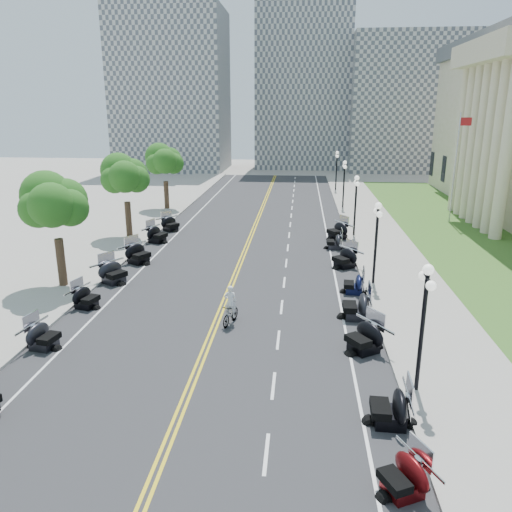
{
  "coord_description": "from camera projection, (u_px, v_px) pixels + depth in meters",
  "views": [
    {
      "loc": [
        4.05,
        -25.11,
        10.35
      ],
      "look_at": [
        1.55,
        2.86,
        2.0
      ],
      "focal_mm": 35.0,
      "sensor_mm": 36.0,
      "label": 1
    }
  ],
  "objects": [
    {
      "name": "motorcycle_n_8",
      "position": [
        335.0,
        241.0,
        37.98
      ],
      "size": [
        1.85,
        1.85,
        1.29
      ],
      "primitive_type": null,
      "rotation": [
        0.0,
        0.0,
        -1.57
      ],
      "color": "black",
      "rests_on": "road"
    },
    {
      "name": "tree_3",
      "position": [
        126.0,
        180.0,
        40.14
      ],
      "size": [
        4.8,
        4.8,
        9.2
      ],
      "primitive_type": null,
      "color": "#235619",
      "rests_on": "sidewalk_south"
    },
    {
      "name": "street_lamp_2",
      "position": [
        376.0,
        244.0,
        29.61
      ],
      "size": [
        0.5,
        1.2,
        4.9
      ],
      "primitive_type": null,
      "color": "black",
      "rests_on": "sidewalk_north"
    },
    {
      "name": "centerline_yellow_b",
      "position": [
        245.0,
        254.0,
        36.8
      ],
      "size": [
        0.12,
        90.0,
        0.0
      ],
      "primitive_type": "cube",
      "color": "yellow",
      "rests_on": "road"
    },
    {
      "name": "motorcycle_n_5",
      "position": [
        357.0,
        305.0,
        25.33
      ],
      "size": [
        2.21,
        2.21,
        1.52
      ],
      "primitive_type": null,
      "rotation": [
        0.0,
        0.0,
        -1.59
      ],
      "color": "black",
      "rests_on": "road"
    },
    {
      "name": "lane_dash_10",
      "position": [
        289.0,
        235.0,
        42.27
      ],
      "size": [
        0.12,
        2.0,
        0.0
      ],
      "primitive_type": "cube",
      "color": "white",
      "rests_on": "road"
    },
    {
      "name": "lane_dash_4",
      "position": [
        273.0,
        385.0,
        19.36
      ],
      "size": [
        0.12,
        2.0,
        0.0
      ],
      "primitive_type": "cube",
      "color": "white",
      "rests_on": "road"
    },
    {
      "name": "motorcycle_s_6",
      "position": [
        113.0,
        271.0,
        30.53
      ],
      "size": [
        2.97,
        2.97,
        1.5
      ],
      "primitive_type": null,
      "rotation": [
        0.0,
        0.0,
        0.99
      ],
      "color": "black",
      "rests_on": "road"
    },
    {
      "name": "distant_block_a",
      "position": [
        172.0,
        92.0,
        84.29
      ],
      "size": [
        18.0,
        14.0,
        26.0
      ],
      "primitive_type": "cube",
      "color": "gray",
      "rests_on": "ground"
    },
    {
      "name": "edge_line_south",
      "position": [
        159.0,
        252.0,
        37.36
      ],
      "size": [
        0.12,
        90.0,
        0.0
      ],
      "primitive_type": "cube",
      "color": "white",
      "rests_on": "road"
    },
    {
      "name": "ground",
      "position": [
        223.0,
        305.0,
        27.27
      ],
      "size": [
        160.0,
        160.0,
        0.0
      ],
      "primitive_type": "plane",
      "color": "gray"
    },
    {
      "name": "lane_dash_7",
      "position": [
        284.0,
        282.0,
        30.81
      ],
      "size": [
        0.12,
        2.0,
        0.0
      ],
      "primitive_type": "cube",
      "color": "white",
      "rests_on": "road"
    },
    {
      "name": "street_lamp_4",
      "position": [
        344.0,
        185.0,
        52.53
      ],
      "size": [
        0.5,
        1.2,
        4.9
      ],
      "primitive_type": null,
      "color": "black",
      "rests_on": "sidewalk_north"
    },
    {
      "name": "street_lamp_1",
      "position": [
        422.0,
        330.0,
        18.16
      ],
      "size": [
        0.5,
        1.2,
        4.9
      ],
      "primitive_type": null,
      "color": "black",
      "rests_on": "sidewalk_north"
    },
    {
      "name": "edge_line_north",
      "position": [
        331.0,
        256.0,
        36.27
      ],
      "size": [
        0.12,
        90.0,
        0.0
      ],
      "primitive_type": "cube",
      "color": "white",
      "rests_on": "road"
    },
    {
      "name": "road",
      "position": [
        244.0,
        254.0,
        36.82
      ],
      "size": [
        16.0,
        90.0,
        0.01
      ],
      "primitive_type": "cube",
      "color": "#333335",
      "rests_on": "ground"
    },
    {
      "name": "lane_dash_17",
      "position": [
        294.0,
        186.0,
        69.0
      ],
      "size": [
        0.12,
        2.0,
        0.0
      ],
      "primitive_type": "cube",
      "color": "white",
      "rests_on": "road"
    },
    {
      "name": "lane_dash_5",
      "position": [
        278.0,
        340.0,
        23.17
      ],
      "size": [
        0.12,
        2.0,
        0.0
      ],
      "primitive_type": "cube",
      "color": "white",
      "rests_on": "road"
    },
    {
      "name": "lane_dash_18",
      "position": [
        295.0,
        182.0,
        72.82
      ],
      "size": [
        0.12,
        2.0,
        0.0
      ],
      "primitive_type": "cube",
      "color": "white",
      "rests_on": "road"
    },
    {
      "name": "bicycle",
      "position": [
        231.0,
        314.0,
        24.76
      ],
      "size": [
        0.97,
        1.84,
        1.06
      ],
      "primitive_type": "imported",
      "rotation": [
        0.0,
        0.0,
        -0.28
      ],
      "color": "#A51414",
      "rests_on": "road"
    },
    {
      "name": "flagpole",
      "position": [
        455.0,
        169.0,
        45.31
      ],
      "size": [
        1.1,
        0.2,
        10.0
      ],
      "primitive_type": null,
      "color": "silver",
      "rests_on": "ground"
    },
    {
      "name": "motorcycle_s_9",
      "position": [
        170.0,
        223.0,
        43.57
      ],
      "size": [
        2.78,
        2.78,
        1.38
      ],
      "primitive_type": null,
      "rotation": [
        0.0,
        0.0,
        0.88
      ],
      "color": "black",
      "rests_on": "road"
    },
    {
      "name": "lane_dash_14",
      "position": [
        293.0,
        201.0,
        57.54
      ],
      "size": [
        0.12,
        2.0,
        0.0
      ],
      "primitive_type": "cube",
      "color": "white",
      "rests_on": "road"
    },
    {
      "name": "lawn",
      "position": [
        456.0,
        233.0,
        42.95
      ],
      "size": [
        9.0,
        60.0,
        0.1
      ],
      "primitive_type": "cube",
      "color": "#356023",
      "rests_on": "ground"
    },
    {
      "name": "motorcycle_s_4",
      "position": [
        43.0,
        335.0,
        22.21
      ],
      "size": [
        2.18,
        2.18,
        1.31
      ],
      "primitive_type": null,
      "rotation": [
        0.0,
        0.0,
        1.39
      ],
      "color": "black",
      "rests_on": "road"
    },
    {
      "name": "centerline_yellow_a",
      "position": [
        242.0,
        254.0,
        36.82
      ],
      "size": [
        0.12,
        90.0,
        0.0
      ],
      "primitive_type": "cube",
      "color": "yellow",
      "rests_on": "road"
    },
    {
      "name": "lane_dash_3",
      "position": [
        266.0,
        454.0,
        15.54
      ],
      "size": [
        0.12,
        2.0,
        0.0
      ],
      "primitive_type": "cube",
      "color": "white",
      "rests_on": "road"
    },
    {
      "name": "lane_dash_6",
      "position": [
        282.0,
        307.0,
        26.99
      ],
      "size": [
        0.12,
        2.0,
        0.0
      ],
      "primitive_type": "cube",
      "color": "white",
      "rests_on": "road"
    },
    {
      "name": "distant_block_b",
      "position": [
        303.0,
        80.0,
        87.57
      ],
      "size": [
        16.0,
        12.0,
        30.0
      ],
      "primitive_type": "cube",
      "color": "gray",
      "rests_on": "ground"
    },
    {
      "name": "motorcycle_n_9",
      "position": [
        337.0,
        230.0,
        40.9
      ],
      "size": [
        3.02,
        3.02,
        1.54
      ],
      "primitive_type": null,
      "rotation": [
        0.0,
        0.0,
        -1.02
      ],
      "color": "black",
      "rests_on": "road"
    },
    {
      "name": "motorcycle_n_7",
      "position": [
        345.0,
        257.0,
        33.52
      ],
      "size": [
        2.94,
        2.94,
        1.47
      ],
      "primitive_type": null,
      "rotation": [
        0.0,
        0.0,
        -0.94
      ],
      "color": "black",
      "rests_on": "road"
    },
    {
      "name": "street_lamp_3",
      "position": [
        355.0,
        206.0,
        41.07
      ],
      "size": [
        0.5,
        1.2,
        4.9
      ],
      "primitive_type": null,
      "color": "black",
      "rests_on": "sidewalk_north"
    },
    {
      "name": "distant_block_c",
      "position": [
        409.0,
        104.0,
        84.31
      ],
      "size": [
        20.0,
        14.0,
        22.0
      ],
      "primitive_type": "cube",
      "color": "gray",
      "rests_on": "ground"
    },
    {
      "name": "lane_dash_13",
      "position": [
        292.0,
        208.0,
        53.73
      ],
      "size": [
        0.12,
        2.0,
        0.0
      ],
      "primitive_type": "cube",
      "color": "white",
      "rests_on": "road"
    },
    {
      "name": "tree_4",
      "position": [
        165.0,
        164.0,
        51.59
      ],
      "size": [
        4.8,
        4.8,
        9.2
      ],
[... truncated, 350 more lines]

